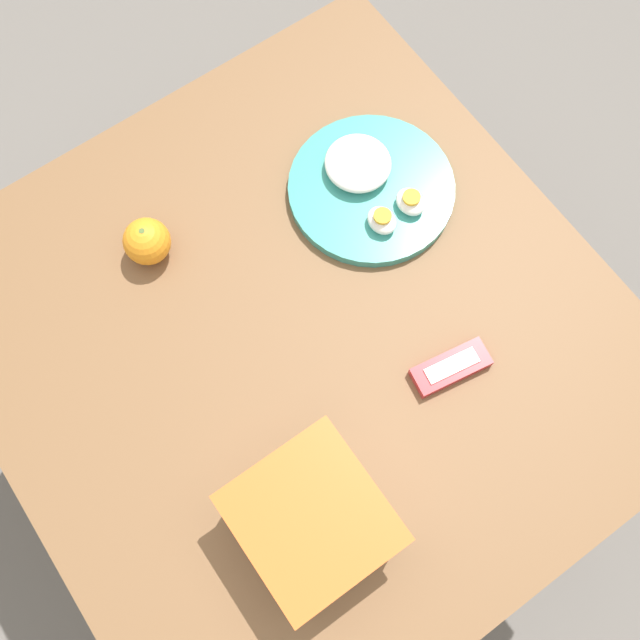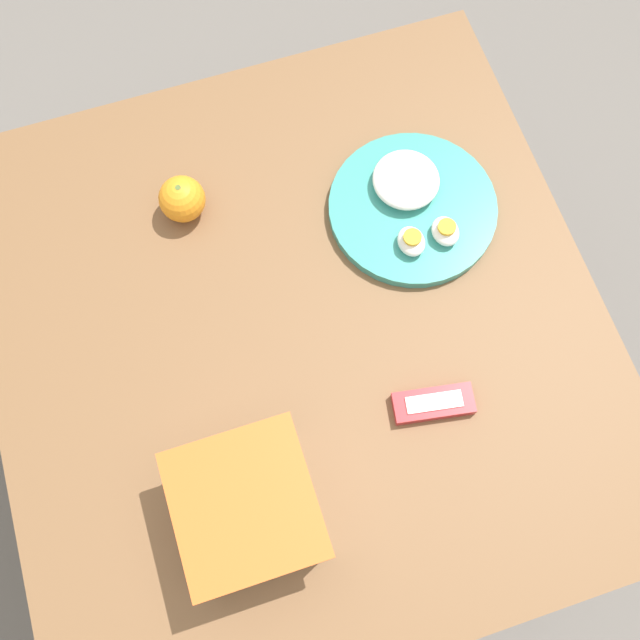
{
  "view_description": "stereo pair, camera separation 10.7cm",
  "coord_description": "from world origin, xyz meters",
  "px_view_note": "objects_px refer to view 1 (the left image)",
  "views": [
    {
      "loc": [
        -0.3,
        0.17,
        1.75
      ],
      "look_at": [
        -0.01,
        -0.03,
        0.75
      ],
      "focal_mm": 42.0,
      "sensor_mm": 36.0,
      "label": 1
    },
    {
      "loc": [
        -0.34,
        0.08,
        1.75
      ],
      "look_at": [
        -0.01,
        -0.03,
        0.75
      ],
      "focal_mm": 42.0,
      "sensor_mm": 36.0,
      "label": 2
    }
  ],
  "objects_px": {
    "orange_fruit": "(147,241)",
    "rice_plate": "(370,185)",
    "candy_bar": "(451,367)",
    "food_container": "(312,522)"
  },
  "relations": [
    {
      "from": "food_container",
      "to": "rice_plate",
      "type": "height_order",
      "value": "food_container"
    },
    {
      "from": "orange_fruit",
      "to": "rice_plate",
      "type": "distance_m",
      "value": 0.35
    },
    {
      "from": "orange_fruit",
      "to": "rice_plate",
      "type": "xyz_separation_m",
      "value": [
        -0.11,
        -0.33,
        -0.02
      ]
    },
    {
      "from": "orange_fruit",
      "to": "rice_plate",
      "type": "height_order",
      "value": "orange_fruit"
    },
    {
      "from": "food_container",
      "to": "orange_fruit",
      "type": "relative_size",
      "value": 2.62
    },
    {
      "from": "candy_bar",
      "to": "rice_plate",
      "type": "bearing_deg",
      "value": -14.63
    },
    {
      "from": "orange_fruit",
      "to": "rice_plate",
      "type": "relative_size",
      "value": 0.27
    },
    {
      "from": "food_container",
      "to": "rice_plate",
      "type": "relative_size",
      "value": 0.72
    },
    {
      "from": "candy_bar",
      "to": "orange_fruit",
      "type": "bearing_deg",
      "value": 32.05
    },
    {
      "from": "rice_plate",
      "to": "candy_bar",
      "type": "bearing_deg",
      "value": 165.37
    }
  ]
}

